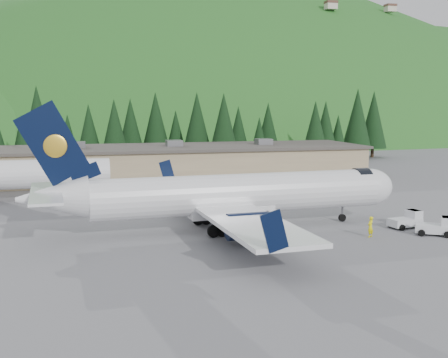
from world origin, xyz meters
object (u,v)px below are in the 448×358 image
(airliner, at_px, (229,196))
(baggage_tug_a, at_px, (407,220))
(baggage_tug_b, at_px, (438,227))
(ramp_worker, at_px, (370,227))
(terminal_building, at_px, (143,163))

(airliner, bearing_deg, baggage_tug_a, -14.97)
(baggage_tug_a, height_order, baggage_tug_b, baggage_tug_b)
(baggage_tug_b, bearing_deg, baggage_tug_a, 136.17)
(airliner, xyz_separation_m, ramp_worker, (11.42, -6.18, -2.30))
(baggage_tug_a, xyz_separation_m, terminal_building, (-20.76, 41.62, 1.88))
(terminal_building, xyz_separation_m, ramp_worker, (15.36, -44.24, -1.69))
(baggage_tug_b, bearing_deg, ramp_worker, -155.95)
(airliner, height_order, terminal_building, airliner)
(baggage_tug_a, distance_m, ramp_worker, 6.01)
(baggage_tug_b, xyz_separation_m, terminal_building, (-21.64, 45.13, 1.84))
(terminal_building, bearing_deg, airliner, -84.09)
(baggage_tug_b, distance_m, ramp_worker, 6.35)
(baggage_tug_b, relative_size, terminal_building, 0.05)
(ramp_worker, bearing_deg, airliner, -61.34)
(baggage_tug_a, xyz_separation_m, baggage_tug_b, (0.88, -3.51, 0.03))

